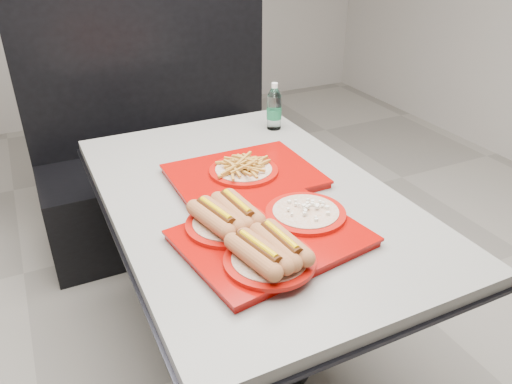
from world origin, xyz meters
name	(u,v)px	position (x,y,z in m)	size (l,w,h in m)	color
ground	(250,352)	(0.00, 0.00, 0.00)	(6.00, 6.00, 0.00)	gray
diner_table	(249,233)	(0.00, 0.00, 0.58)	(0.92, 1.42, 0.75)	black
booth_bench	(164,160)	(0.00, 1.09, 0.40)	(1.30, 0.57, 1.35)	black
tray_near	(265,233)	(-0.09, -0.29, 0.79)	(0.55, 0.46, 0.11)	#960804
tray_far	(244,172)	(0.02, 0.09, 0.78)	(0.50, 0.39, 0.10)	#960804
water_bottle	(274,109)	(0.34, 0.48, 0.84)	(0.06, 0.06, 0.20)	silver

